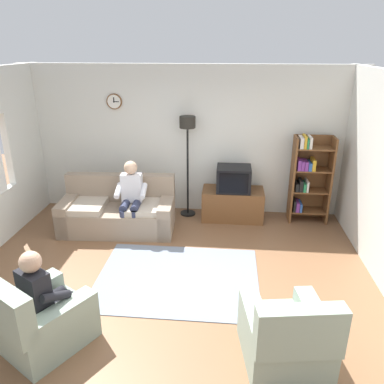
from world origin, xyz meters
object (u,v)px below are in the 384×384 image
object	(u,v)px
couch	(118,212)
person_in_left_armchair	(44,292)
floor_lamp	(188,139)
armchair_near_bookshelf	(286,338)
tv_stand	(233,204)
tv	(234,179)
person_on_couch	(131,194)
armchair_near_window	(40,321)
bookshelf	(308,177)

from	to	relation	value
couch	person_in_left_armchair	xyz separation A→B (m)	(-0.02, -2.67, 0.29)
floor_lamp	armchair_near_bookshelf	bearing A→B (deg)	-68.69
tv_stand	tv	distance (m)	0.50
tv	person_on_couch	xyz separation A→B (m)	(-1.69, -0.71, -0.08)
tv_stand	floor_lamp	bearing A→B (deg)	173.23
couch	armchair_near_window	xyz separation A→B (m)	(-0.06, -2.74, -0.02)
floor_lamp	person_in_left_armchair	world-z (taller)	floor_lamp
armchair_near_window	person_in_left_armchair	bearing A→B (deg)	58.97
armchair_near_window	armchair_near_bookshelf	xyz separation A→B (m)	(2.54, 0.00, 0.00)
armchair_near_bookshelf	person_in_left_armchair	bearing A→B (deg)	178.33
tv_stand	person_on_couch	size ratio (longest dim) A/B	0.89
bookshelf	floor_lamp	size ratio (longest dim) A/B	0.85
tv	floor_lamp	xyz separation A→B (m)	(-0.83, 0.12, 0.67)
armchair_near_bookshelf	bookshelf	bearing A→B (deg)	77.15
armchair_near_bookshelf	person_in_left_armchair	size ratio (longest dim) A/B	0.89
tv_stand	person_in_left_armchair	size ratio (longest dim) A/B	0.98
tv_stand	bookshelf	xyz separation A→B (m)	(1.30, 0.07, 0.55)
person_on_couch	couch	bearing A→B (deg)	158.29
couch	person_on_couch	bearing A→B (deg)	-21.71
couch	person_in_left_armchair	world-z (taller)	person_in_left_armchair
tv	bookshelf	bearing A→B (deg)	4.21
couch	armchair_near_window	bearing A→B (deg)	-91.31
person_on_couch	tv	bearing A→B (deg)	22.84
couch	armchair_near_bookshelf	distance (m)	3.70
person_in_left_armchair	floor_lamp	bearing A→B (deg)	71.33
bookshelf	person_on_couch	bearing A→B (deg)	-164.90
bookshelf	armchair_near_window	bearing A→B (deg)	-134.04
tv	bookshelf	world-z (taller)	bookshelf
couch	bookshelf	xyz separation A→B (m)	(3.26, 0.70, 0.51)
floor_lamp	couch	bearing A→B (deg)	-147.33
couch	person_in_left_armchair	distance (m)	2.68
tv_stand	armchair_near_bookshelf	size ratio (longest dim) A/B	1.11
armchair_near_window	person_on_couch	size ratio (longest dim) A/B	0.94
armchair_near_window	tv_stand	bearing A→B (deg)	58.98
tv	tv_stand	bearing A→B (deg)	90.00
tv	armchair_near_bookshelf	distance (m)	3.42
bookshelf	person_in_left_armchair	world-z (taller)	bookshelf
tv	floor_lamp	distance (m)	1.08
bookshelf	armchair_near_window	world-z (taller)	bookshelf
tv_stand	tv	world-z (taller)	tv
armchair_near_window	armchair_near_bookshelf	distance (m)	2.54
couch	tv	xyz separation A→B (m)	(1.96, 0.60, 0.47)
bookshelf	armchair_near_window	distance (m)	4.82
person_on_couch	person_in_left_armchair	bearing A→B (deg)	-96.54
tv	floor_lamp	size ratio (longest dim) A/B	0.32
person_on_couch	bookshelf	bearing A→B (deg)	15.10
tv_stand	person_in_left_armchair	world-z (taller)	person_in_left_armchair
person_in_left_armchair	armchair_near_window	bearing A→B (deg)	-121.03
person_in_left_armchair	bookshelf	bearing A→B (deg)	45.71
person_in_left_armchair	tv	bearing A→B (deg)	58.79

